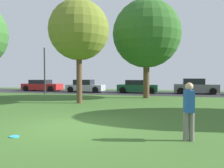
{
  "coord_description": "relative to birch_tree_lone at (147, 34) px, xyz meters",
  "views": [
    {
      "loc": [
        3.27,
        -6.98,
        1.76
      ],
      "look_at": [
        0.0,
        5.55,
        1.29
      ],
      "focal_mm": 35.63,
      "sensor_mm": 36.0,
      "label": 1
    }
  ],
  "objects": [
    {
      "name": "ground_plane",
      "position": [
        -1.44,
        -10.92,
        -5.1
      ],
      "size": [
        44.0,
        44.0,
        0.0
      ],
      "primitive_type": "plane",
      "color": "#3D6628"
    },
    {
      "name": "road_strip",
      "position": [
        -1.44,
        5.08,
        -5.1
      ],
      "size": [
        44.0,
        6.4,
        0.01
      ],
      "primitive_type": "cube",
      "color": "#28282B",
      "rests_on": "ground_plane"
    },
    {
      "name": "birch_tree_lone",
      "position": [
        0.0,
        0.0,
        0.0
      ],
      "size": [
        5.4,
        5.4,
        7.81
      ],
      "color": "brown",
      "rests_on": "ground_plane"
    },
    {
      "name": "oak_tree_right",
      "position": [
        -3.85,
        -4.54,
        -0.41
      ],
      "size": [
        3.88,
        3.88,
        6.65
      ],
      "color": "brown",
      "rests_on": "ground_plane"
    },
    {
      "name": "person_bystander",
      "position": [
        2.33,
        -11.6,
        -4.23
      ],
      "size": [
        0.3,
        0.36,
        1.58
      ],
      "rotation": [
        0.0,
        0.0,
        1.79
      ],
      "color": "slate",
      "rests_on": "ground_plane"
    },
    {
      "name": "frisbee_disc",
      "position": [
        -2.51,
        -12.47,
        -5.09
      ],
      "size": [
        0.27,
        0.27,
        0.03
      ],
      "primitive_type": "cylinder",
      "color": "#2DB2E0",
      "rests_on": "ground_plane"
    },
    {
      "name": "parked_car_red",
      "position": [
        -12.84,
        5.42,
        -4.48
      ],
      "size": [
        4.57,
        2.02,
        1.31
      ],
      "color": "#B21E1E",
      "rests_on": "ground_plane"
    },
    {
      "name": "parked_car_silver",
      "position": [
        -7.14,
        4.86,
        -4.48
      ],
      "size": [
        4.05,
        1.93,
        1.36
      ],
      "color": "#B7B7BC",
      "rests_on": "ground_plane"
    },
    {
      "name": "parked_car_green",
      "position": [
        -1.44,
        5.1,
        -4.47
      ],
      "size": [
        4.11,
        1.95,
        1.35
      ],
      "color": "#195633",
      "rests_on": "ground_plane"
    },
    {
      "name": "parked_car_grey",
      "position": [
        4.26,
        5.44,
        -4.41
      ],
      "size": [
        4.14,
        1.93,
        1.51
      ],
      "color": "slate",
      "rests_on": "ground_plane"
    },
    {
      "name": "street_lamp_post",
      "position": [
        -9.93,
        1.28,
        -2.85
      ],
      "size": [
        0.14,
        0.14,
        4.5
      ],
      "primitive_type": "cylinder",
      "color": "#2D2D33",
      "rests_on": "ground_plane"
    }
  ]
}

